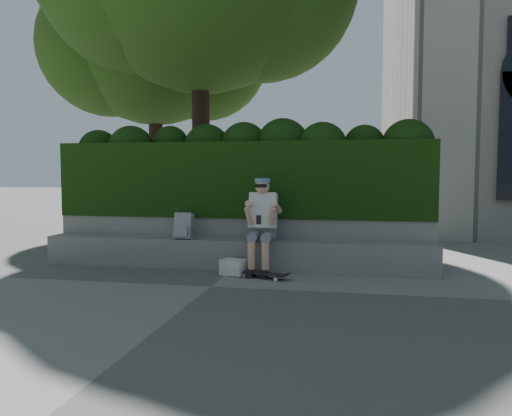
% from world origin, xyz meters
% --- Properties ---
extents(ground, '(80.00, 80.00, 0.00)m').
position_xyz_m(ground, '(0.00, 0.00, 0.00)').
color(ground, slate).
rests_on(ground, ground).
extents(bench_ledge, '(6.00, 0.45, 0.45)m').
position_xyz_m(bench_ledge, '(0.00, 1.25, 0.23)').
color(bench_ledge, gray).
rests_on(bench_ledge, ground).
extents(planter_wall, '(6.00, 0.50, 0.75)m').
position_xyz_m(planter_wall, '(0.00, 1.73, 0.38)').
color(planter_wall, gray).
rests_on(planter_wall, ground).
extents(hedge, '(6.00, 1.00, 1.20)m').
position_xyz_m(hedge, '(0.00, 1.95, 1.35)').
color(hedge, black).
rests_on(hedge, planter_wall).
extents(tree_right, '(4.53, 4.53, 7.18)m').
position_xyz_m(tree_right, '(-3.02, 5.61, 4.90)').
color(tree_right, black).
rests_on(tree_right, ground).
extents(person, '(0.40, 0.76, 1.38)m').
position_xyz_m(person, '(0.48, 1.07, 0.75)').
color(person, slate).
rests_on(person, ground).
extents(skateboard, '(0.74, 0.42, 0.08)m').
position_xyz_m(skateboard, '(0.56, 0.65, 0.06)').
color(skateboard, black).
rests_on(skateboard, ground).
extents(backpack_plaid, '(0.27, 0.15, 0.40)m').
position_xyz_m(backpack_plaid, '(-0.76, 1.15, 0.65)').
color(backpack_plaid, '#A7A6AB').
rests_on(backpack_plaid, bench_ledge).
extents(backpack_ground, '(0.41, 0.34, 0.22)m').
position_xyz_m(backpack_ground, '(0.12, 0.78, 0.11)').
color(backpack_ground, silver).
rests_on(backpack_ground, ground).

